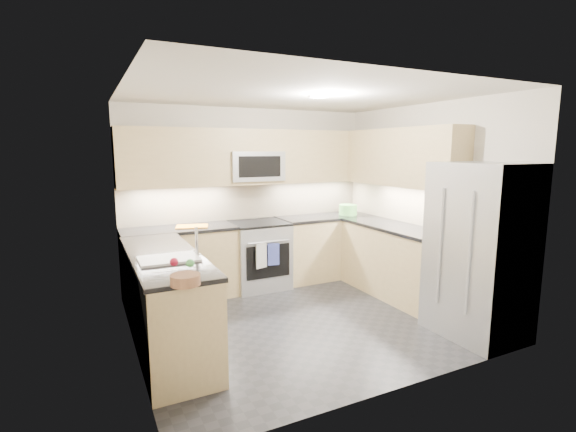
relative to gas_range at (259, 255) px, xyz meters
The scene contains 36 objects.
floor 1.35m from the gas_range, 90.00° to the right, with size 3.60×3.20×0.00m, color #25252A.
ceiling 2.41m from the gas_range, 90.00° to the right, with size 3.60×3.20×0.02m, color beige.
wall_back 0.86m from the gas_range, 90.00° to the left, with size 3.60×0.02×2.50m, color beige.
wall_front 2.98m from the gas_range, 90.00° to the right, with size 3.60×0.02×2.50m, color beige.
wall_left 2.34m from the gas_range, 144.69° to the right, with size 0.02×3.20×2.50m, color beige.
wall_right 2.34m from the gas_range, 35.31° to the right, with size 0.02×3.20×2.50m, color beige.
base_cab_back_left 1.09m from the gas_range, behind, with size 1.42×0.60×0.90m, color tan.
base_cab_back_right 1.09m from the gas_range, ahead, with size 1.42×0.60×0.90m, color tan.
base_cab_right 1.88m from the gas_range, 36.87° to the right, with size 0.60×1.70×0.90m, color tan.
base_cab_peninsula 1.97m from the gas_range, 139.64° to the right, with size 0.60×2.00×0.90m, color tan.
countertop_back_left 1.19m from the gas_range, behind, with size 1.42×0.63×0.04m, color black.
countertop_back_right 1.19m from the gas_range, ahead, with size 1.42×0.63×0.04m, color black.
countertop_right 1.93m from the gas_range, 36.87° to the right, with size 0.63×1.70×0.04m, color black.
countertop_peninsula 2.02m from the gas_range, 139.64° to the right, with size 0.63×2.00×0.04m, color black.
upper_cab_back 1.38m from the gas_range, 90.00° to the left, with size 3.60×0.35×0.75m, color tan.
upper_cab_right 2.35m from the gas_range, 31.61° to the right, with size 0.35×1.95×0.75m, color tan.
backsplash_back 0.81m from the gas_range, 90.00° to the left, with size 3.60×0.01×0.51m, color #C4AF8E.
backsplash_right 2.11m from the gas_range, 24.68° to the right, with size 0.01×2.30×0.51m, color #C4AF8E.
gas_range is the anchor object (origin of this frame).
range_cooktop 0.46m from the gas_range, ahead, with size 0.76×0.65×0.03m, color black.
oven_door_glass 0.33m from the gas_range, 90.00° to the right, with size 0.62×0.02×0.45m, color black.
oven_handle 0.44m from the gas_range, 90.00° to the right, with size 0.02×0.02×0.60m, color #B2B5BA.
microwave 1.25m from the gas_range, 90.00° to the left, with size 0.76×0.40×0.40m, color #9FA3A7.
microwave_door 1.25m from the gas_range, 90.00° to the right, with size 0.60×0.01×0.28m, color black.
refrigerator 2.86m from the gas_range, 59.12° to the right, with size 0.70×0.90×1.80m, color #9EA1A5.
fridge_handle_left 2.86m from the gas_range, 67.48° to the right, with size 0.02×0.02×1.20m, color #B2B5BA.
fridge_handle_right 2.54m from the gas_range, 64.31° to the right, with size 0.02×0.02×1.20m, color #B2B5BA.
sink_basin 2.18m from the gas_range, 134.53° to the right, with size 0.52×0.38×0.16m, color white.
faucet 2.06m from the gas_range, 129.12° to the right, with size 0.03×0.03×0.28m, color silver.
utensil_bowl 1.56m from the gas_range, ahead, with size 0.27×0.27×0.16m, color #55A747.
cutting_board 1.05m from the gas_range, behind, with size 0.40×0.28×0.01m, color orange.
fruit_basket 2.81m from the gas_range, 123.49° to the right, with size 0.22×0.22×0.08m, color #906143.
fruit_apple 2.64m from the gas_range, 127.16° to the right, with size 0.07×0.07×0.07m, color #B91533.
fruit_pear 2.65m from the gas_range, 124.05° to the right, with size 0.07×0.07×0.07m, color #46A550.
dish_towel_check 0.40m from the gas_range, 107.18° to the right, with size 0.17×0.01×0.33m, color silver.
dish_towel_blue 0.39m from the gas_range, 80.99° to the right, with size 0.16×0.01×0.30m, color #364296.
Camera 1 is at (-2.15, -4.01, 1.93)m, focal length 26.00 mm.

